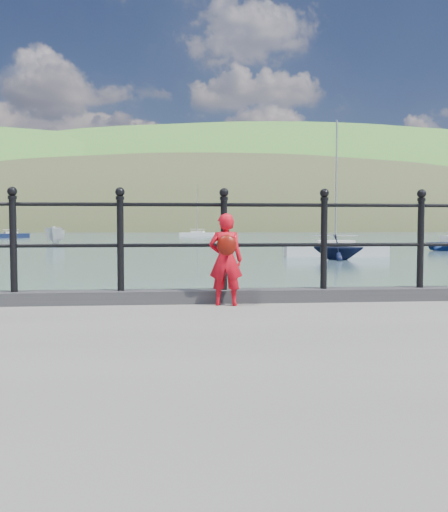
{
  "coord_description": "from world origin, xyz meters",
  "views": [
    {
      "loc": [
        0.02,
        -6.47,
        1.9
      ],
      "look_at": [
        0.6,
        -0.2,
        1.55
      ],
      "focal_mm": 38.0,
      "sensor_mm": 36.0,
      "label": 1
    }
  ],
  "objects": [
    {
      "name": "launch_navy",
      "position": [
        9.11,
        22.95,
        0.71
      ],
      "size": [
        3.38,
        3.17,
        1.43
      ],
      "primitive_type": "imported",
      "rotation": [
        0.0,
        0.0,
        1.19
      ],
      "color": "black",
      "rests_on": "ground"
    },
    {
      "name": "sailboat_deep",
      "position": [
        4.14,
        89.93,
        0.34
      ],
      "size": [
        6.56,
        3.83,
        9.29
      ],
      "rotation": [
        0.0,
        0.0,
        -0.33
      ],
      "color": "white",
      "rests_on": "ground"
    },
    {
      "name": "sailboat_left",
      "position": [
        -25.68,
        81.61,
        0.34
      ],
      "size": [
        5.44,
        4.21,
        7.73
      ],
      "rotation": [
        0.0,
        0.0,
        0.55
      ],
      "color": "black",
      "rests_on": "ground"
    },
    {
      "name": "child",
      "position": [
        0.6,
        -0.41,
        1.53
      ],
      "size": [
        0.42,
        0.35,
        1.04
      ],
      "rotation": [
        0.0,
        0.0,
        2.94
      ],
      "color": "red",
      "rests_on": "quay"
    },
    {
      "name": "sailboat_near",
      "position": [
        10.02,
        26.47,
        0.34
      ],
      "size": [
        6.39,
        2.27,
        8.61
      ],
      "rotation": [
        0.0,
        0.0,
        -0.09
      ],
      "color": "silver",
      "rests_on": "ground"
    },
    {
      "name": "launch_white",
      "position": [
        -11.67,
        48.17,
        0.94
      ],
      "size": [
        2.28,
        5.0,
        1.87
      ],
      "primitive_type": "imported",
      "rotation": [
        0.0,
        0.0,
        0.1
      ],
      "color": "beige",
      "rests_on": "ground"
    },
    {
      "name": "far_shore",
      "position": [
        38.34,
        239.41,
        -22.57
      ],
      "size": [
        830.0,
        200.0,
        156.0
      ],
      "color": "#333A21",
      "rests_on": "ground"
    },
    {
      "name": "railing",
      "position": [
        0.0,
        -0.15,
        1.82
      ],
      "size": [
        18.11,
        0.11,
        1.2
      ],
      "color": "black",
      "rests_on": "kerb"
    },
    {
      "name": "kerb",
      "position": [
        0.0,
        -0.15,
        1.07
      ],
      "size": [
        60.0,
        0.3,
        0.15
      ],
      "primitive_type": "cube",
      "color": "#28282B",
      "rests_on": "quay"
    },
    {
      "name": "ground",
      "position": [
        0.0,
        0.0,
        0.0
      ],
      "size": [
        600.0,
        600.0,
        0.0
      ],
      "primitive_type": "plane",
      "color": "#2D4251",
      "rests_on": "ground"
    }
  ]
}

